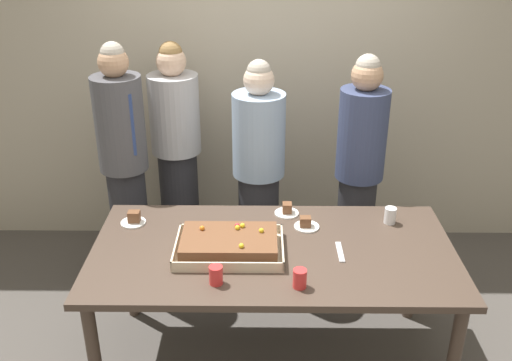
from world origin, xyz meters
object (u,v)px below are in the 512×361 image
(drink_cup_far_end, at_px, (216,275))
(person_green_shirt_behind, at_px, (359,172))
(plated_slice_near_left, at_px, (134,219))
(plated_slice_near_right, at_px, (306,224))
(cake_server_utensil, at_px, (340,252))
(drink_cup_middle, at_px, (300,278))
(person_striped_tie_right, at_px, (124,166))
(party_table, at_px, (273,261))
(person_serving_front, at_px, (259,173))
(person_far_right_suit, at_px, (177,153))
(sheet_cake, at_px, (229,244))
(plated_slice_far_left, at_px, (287,211))
(drink_cup_nearest, at_px, (390,215))

(drink_cup_far_end, relative_size, person_green_shirt_behind, 0.06)
(plated_slice_near_left, bearing_deg, drink_cup_far_end, -48.42)
(plated_slice_near_right, bearing_deg, cake_server_utensil, -58.32)
(drink_cup_middle, height_order, person_striped_tie_right, person_striped_tie_right)
(party_table, height_order, person_serving_front, person_serving_front)
(person_far_right_suit, bearing_deg, party_table, 10.05)
(sheet_cake, height_order, person_far_right_suit, person_far_right_suit)
(party_table, height_order, plated_slice_far_left, plated_slice_far_left)
(cake_server_utensil, xyz_separation_m, person_striped_tie_right, (-1.37, 0.89, 0.12))
(party_table, bearing_deg, drink_cup_nearest, 22.96)
(person_far_right_suit, bearing_deg, plated_slice_near_right, 23.06)
(plated_slice_near_left, height_order, drink_cup_far_end, drink_cup_far_end)
(plated_slice_near_left, bearing_deg, person_green_shirt_behind, 21.83)
(party_table, height_order, drink_cup_middle, drink_cup_middle)
(drink_cup_far_end, height_order, person_striped_tie_right, person_striped_tie_right)
(sheet_cake, bearing_deg, cake_server_utensil, -0.01)
(drink_cup_nearest, bearing_deg, person_serving_front, 142.01)
(sheet_cake, height_order, plated_slice_near_left, sheet_cake)
(plated_slice_near_left, bearing_deg, plated_slice_near_right, -2.33)
(person_serving_front, bearing_deg, plated_slice_near_left, -40.22)
(person_serving_front, bearing_deg, cake_server_utensil, 34.71)
(plated_slice_near_left, distance_m, cake_server_utensil, 1.24)
(plated_slice_near_left, height_order, person_striped_tie_right, person_striped_tie_right)
(person_striped_tie_right, distance_m, person_far_right_suit, 0.46)
(plated_slice_near_right, height_order, person_serving_front, person_serving_front)
(person_serving_front, height_order, person_green_shirt_behind, person_green_shirt_behind)
(person_striped_tie_right, bearing_deg, party_table, 9.02)
(plated_slice_far_left, bearing_deg, party_table, -102.81)
(plated_slice_near_left, bearing_deg, person_serving_front, 40.51)
(plated_slice_near_left, bearing_deg, drink_cup_nearest, 0.72)
(drink_cup_nearest, bearing_deg, person_green_shirt_behind, 100.66)
(person_serving_front, bearing_deg, person_striped_tie_right, -76.49)
(drink_cup_far_end, xyz_separation_m, person_serving_front, (0.21, 1.25, -0.00))
(drink_cup_nearest, height_order, drink_cup_far_end, same)
(drink_cup_far_end, xyz_separation_m, person_green_shirt_behind, (0.90, 1.19, 0.04))
(person_serving_front, bearing_deg, drink_cup_nearest, 61.27)
(drink_cup_nearest, bearing_deg, drink_cup_far_end, -147.88)
(party_table, height_order, person_striped_tie_right, person_striped_tie_right)
(drink_cup_middle, bearing_deg, plated_slice_near_right, 82.97)
(drink_cup_nearest, bearing_deg, drink_cup_middle, -131.64)
(cake_server_utensil, bearing_deg, plated_slice_near_left, 165.27)
(plated_slice_far_left, xyz_separation_m, person_green_shirt_behind, (0.51, 0.45, 0.06))
(drink_cup_middle, bearing_deg, person_far_right_suit, 118.02)
(sheet_cake, xyz_separation_m, cake_server_utensil, (0.61, -0.00, -0.04))
(plated_slice_far_left, height_order, person_far_right_suit, person_far_right_suit)
(drink_cup_middle, distance_m, person_serving_front, 1.29)
(cake_server_utensil, bearing_deg, plated_slice_near_right, 121.68)
(cake_server_utensil, bearing_deg, person_far_right_suit, 131.01)
(drink_cup_middle, distance_m, person_far_right_suit, 1.74)
(sheet_cake, bearing_deg, drink_cup_nearest, 19.46)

